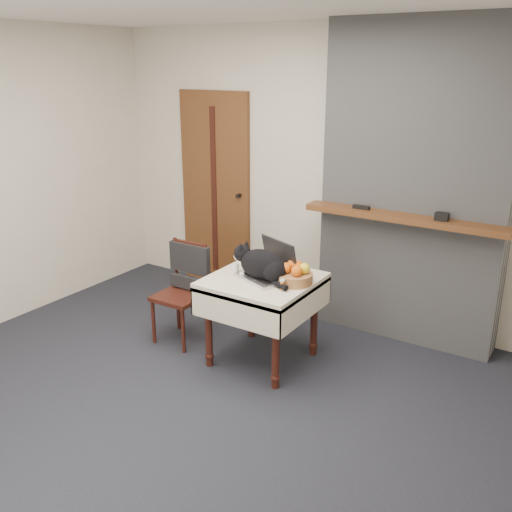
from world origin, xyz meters
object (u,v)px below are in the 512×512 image
at_px(cat, 263,265).
at_px(pill_bottle, 282,284).
at_px(cream_jar, 236,268).
at_px(side_table, 263,292).
at_px(fruit_basket, 294,275).
at_px(chair, 185,278).
at_px(door, 216,191).
at_px(laptop, 270,268).

relative_size(cat, pill_bottle, 7.06).
bearing_deg(cream_jar, side_table, -0.18).
bearing_deg(side_table, fruit_basket, 10.09).
bearing_deg(chair, door, 114.82).
xyz_separation_m(side_table, pill_bottle, (0.24, -0.12, 0.15)).
bearing_deg(side_table, cat, -49.26).
distance_m(door, cat, 1.82).
height_order(cat, chair, cat).
bearing_deg(pill_bottle, fruit_basket, 87.15).
relative_size(door, cream_jar, 30.46).
distance_m(door, chair, 1.39).
height_order(door, laptop, door).
height_order(cream_jar, fruit_basket, fruit_basket).
xyz_separation_m(side_table, laptop, (0.04, 0.05, 0.18)).
distance_m(cream_jar, fruit_basket, 0.50).
xyz_separation_m(side_table, cream_jar, (-0.25, 0.00, 0.15)).
distance_m(pill_bottle, chair, 1.04).
relative_size(cream_jar, fruit_basket, 0.24).
bearing_deg(door, laptop, -40.12).
relative_size(door, cat, 3.66).
distance_m(door, pill_bottle, 2.05).
height_order(pill_bottle, chair, chair).
relative_size(laptop, fruit_basket, 1.72).
distance_m(laptop, fruit_basket, 0.21).
distance_m(door, side_table, 1.82).
xyz_separation_m(laptop, cream_jar, (-0.29, -0.04, -0.04)).
xyz_separation_m(cream_jar, pill_bottle, (0.49, -0.12, 0.01)).
relative_size(cat, chair, 0.65).
distance_m(cat, cream_jar, 0.29).
distance_m(laptop, cat, 0.08).
bearing_deg(cream_jar, pill_bottle, -13.57).
height_order(laptop, cat, laptop).
bearing_deg(laptop, side_table, -107.46).
xyz_separation_m(door, pill_bottle, (1.56, -1.31, -0.26)).
height_order(cream_jar, chair, chair).
xyz_separation_m(door, laptop, (1.36, -1.14, -0.23)).
distance_m(pill_bottle, fruit_basket, 0.16).
bearing_deg(pill_bottle, side_table, 154.01).
bearing_deg(side_table, chair, 179.89).
bearing_deg(chair, cat, -2.02).
bearing_deg(laptop, cat, -81.15).
relative_size(door, laptop, 4.17).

